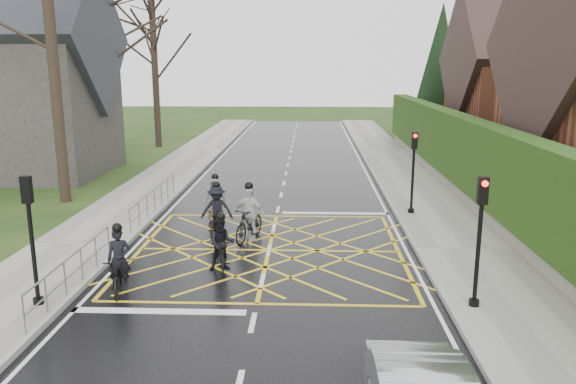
# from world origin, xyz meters

# --- Properties ---
(ground) EXTENTS (120.00, 120.00, 0.00)m
(ground) POSITION_xyz_m (0.00, 0.00, 0.00)
(ground) COLOR black
(ground) RESTS_ON ground
(road) EXTENTS (9.00, 80.00, 0.01)m
(road) POSITION_xyz_m (0.00, 0.00, 0.01)
(road) COLOR black
(road) RESTS_ON ground
(sidewalk_right) EXTENTS (3.00, 80.00, 0.15)m
(sidewalk_right) POSITION_xyz_m (6.00, 0.00, 0.07)
(sidewalk_right) COLOR gray
(sidewalk_right) RESTS_ON ground
(sidewalk_left) EXTENTS (3.00, 80.00, 0.15)m
(sidewalk_left) POSITION_xyz_m (-6.00, 0.00, 0.07)
(sidewalk_left) COLOR gray
(sidewalk_left) RESTS_ON ground
(stone_wall) EXTENTS (0.50, 38.00, 0.70)m
(stone_wall) POSITION_xyz_m (7.75, 6.00, 0.35)
(stone_wall) COLOR slate
(stone_wall) RESTS_ON ground
(hedge) EXTENTS (0.90, 38.00, 2.80)m
(hedge) POSITION_xyz_m (7.75, 6.00, 2.10)
(hedge) COLOR #18320D
(hedge) RESTS_ON stone_wall
(house_far) EXTENTS (9.80, 8.80, 10.30)m
(house_far) POSITION_xyz_m (14.75, 18.00, 4.36)
(house_far) COLOR brown
(house_far) RESTS_ON ground
(conifer) EXTENTS (4.60, 4.60, 10.00)m
(conifer) POSITION_xyz_m (10.75, 26.00, 4.99)
(conifer) COLOR black
(conifer) RESTS_ON ground
(church) EXTENTS (8.80, 7.80, 11.00)m
(church) POSITION_xyz_m (-13.54, 12.00, 4.93)
(church) COLOR #2D2B28
(church) RESTS_ON ground
(tree_near) EXTENTS (9.24, 9.24, 11.44)m
(tree_near) POSITION_xyz_m (-9.00, 6.00, 7.91)
(tree_near) COLOR black
(tree_near) RESTS_ON ground
(tree_mid) EXTENTS (10.08, 10.08, 12.48)m
(tree_mid) POSITION_xyz_m (-10.00, 14.00, 8.63)
(tree_mid) COLOR black
(tree_mid) RESTS_ON ground
(tree_far) EXTENTS (8.40, 8.40, 10.40)m
(tree_far) POSITION_xyz_m (-9.30, 22.00, 7.19)
(tree_far) COLOR black
(tree_far) RESTS_ON ground
(railing_south) EXTENTS (0.05, 5.04, 1.03)m
(railing_south) POSITION_xyz_m (-4.65, -3.50, 0.78)
(railing_south) COLOR slate
(railing_south) RESTS_ON ground
(railing_north) EXTENTS (0.05, 6.04, 1.03)m
(railing_north) POSITION_xyz_m (-4.65, 4.00, 0.79)
(railing_north) COLOR slate
(railing_north) RESTS_ON ground
(traffic_light_ne) EXTENTS (0.24, 0.31, 3.21)m
(traffic_light_ne) POSITION_xyz_m (5.10, 4.20, 1.66)
(traffic_light_ne) COLOR black
(traffic_light_ne) RESTS_ON ground
(traffic_light_se) EXTENTS (0.24, 0.31, 3.21)m
(traffic_light_se) POSITION_xyz_m (5.10, -4.20, 1.66)
(traffic_light_se) COLOR black
(traffic_light_se) RESTS_ON ground
(traffic_light_sw) EXTENTS (0.24, 0.31, 3.21)m
(traffic_light_sw) POSITION_xyz_m (-5.10, -4.50, 1.66)
(traffic_light_sw) COLOR black
(traffic_light_sw) RESTS_ON ground
(cyclist_rear) EXTENTS (1.06, 1.92, 1.77)m
(cyclist_rear) POSITION_xyz_m (-3.57, -3.30, 0.58)
(cyclist_rear) COLOR black
(cyclist_rear) RESTS_ON ground
(cyclist_back) EXTENTS (0.84, 1.71, 1.66)m
(cyclist_back) POSITION_xyz_m (-1.19, -1.74, 0.63)
(cyclist_back) COLOR black
(cyclist_back) RESTS_ON ground
(cyclist_mid) EXTENTS (1.09, 1.88, 1.83)m
(cyclist_mid) POSITION_xyz_m (-1.88, 1.66, 0.67)
(cyclist_mid) COLOR black
(cyclist_mid) RESTS_ON ground
(cyclist_front) EXTENTS (1.17, 2.02, 1.95)m
(cyclist_front) POSITION_xyz_m (-0.71, 0.99, 0.72)
(cyclist_front) COLOR black
(cyclist_front) RESTS_ON ground
(cyclist_lead) EXTENTS (0.84, 1.89, 1.80)m
(cyclist_lead) POSITION_xyz_m (-2.17, 3.11, 0.62)
(cyclist_lead) COLOR #B67816
(cyclist_lead) RESTS_ON ground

